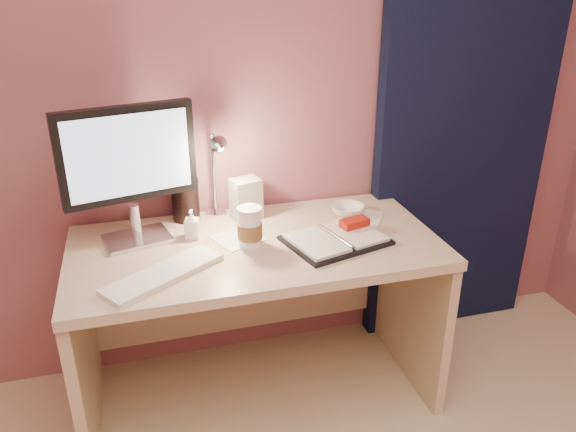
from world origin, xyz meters
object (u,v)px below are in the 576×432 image
object	(u,v)px
lotion_bottle	(192,224)
desk_lamp	(215,169)
product_box	(246,199)
monitor	(128,163)
bowl	(348,210)
desk	(253,284)
planner	(337,238)
keyboard	(164,274)
dark_jar	(186,201)
coffee_cup	(250,228)

from	to	relation	value
lotion_bottle	desk_lamp	xyz separation A→B (m)	(0.11, 0.10, 0.18)
lotion_bottle	product_box	world-z (taller)	product_box
monitor	bowl	xyz separation A→B (m)	(0.87, 0.01, -0.29)
desk	desk_lamp	distance (m)	0.50
planner	desk_lamp	bearing A→B (deg)	131.02
product_box	desk_lamp	bearing A→B (deg)	178.08
desk	product_box	xyz separation A→B (m)	(0.01, 0.16, 0.31)
keyboard	desk	bearing A→B (deg)	-0.12
planner	dark_jar	xyz separation A→B (m)	(-0.53, 0.36, 0.07)
coffee_cup	dark_jar	bearing A→B (deg)	124.14
planner	dark_jar	size ratio (longest dim) A/B	2.65
monitor	coffee_cup	bearing A→B (deg)	-33.38
desk	monitor	world-z (taller)	monitor
product_box	monitor	bearing A→B (deg)	177.73
monitor	lotion_bottle	bearing A→B (deg)	-20.83
coffee_cup	bowl	xyz separation A→B (m)	(0.46, 0.16, -0.05)
desk_lamp	dark_jar	bearing A→B (deg)	140.52
desk	product_box	bearing A→B (deg)	85.56
keyboard	desk_lamp	size ratio (longest dim) A/B	1.15
lotion_bottle	dark_jar	xyz separation A→B (m)	(-0.00, 0.18, 0.02)
product_box	planner	bearing A→B (deg)	-61.01
desk	keyboard	size ratio (longest dim) A/B	3.20
planner	lotion_bottle	bearing A→B (deg)	145.91
planner	keyboard	bearing A→B (deg)	172.72
product_box	dark_jar	bearing A→B (deg)	152.30
monitor	bowl	bearing A→B (deg)	-12.63
dark_jar	desk_lamp	bearing A→B (deg)	-35.63
lotion_bottle	dark_jar	distance (m)	0.18
monitor	product_box	world-z (taller)	monitor
coffee_cup	monitor	bearing A→B (deg)	160.05
desk_lamp	planner	bearing A→B (deg)	-37.71
bowl	product_box	size ratio (longest dim) A/B	0.81
monitor	coffee_cup	distance (m)	0.50
desk_lamp	desk	bearing A→B (deg)	-54.31
planner	coffee_cup	size ratio (longest dim) A/B	2.78
monitor	planner	size ratio (longest dim) A/B	1.25
desk	planner	distance (m)	0.41
planner	coffee_cup	xyz separation A→B (m)	(-0.33, 0.06, 0.06)
monitor	coffee_cup	world-z (taller)	monitor
monitor	lotion_bottle	world-z (taller)	monitor
lotion_bottle	product_box	size ratio (longest dim) A/B	0.67
keyboard	planner	bearing A→B (deg)	-25.58
lotion_bottle	desk_lamp	distance (m)	0.23
desk	coffee_cup	xyz separation A→B (m)	(-0.02, -0.08, 0.30)
lotion_bottle	product_box	bearing A→B (deg)	27.52
bowl	planner	bearing A→B (deg)	-120.07
planner	bowl	xyz separation A→B (m)	(0.13, 0.22, 0.01)
product_box	desk_lamp	size ratio (longest dim) A/B	0.45
bowl	desk_lamp	size ratio (longest dim) A/B	0.37
keyboard	desk_lamp	xyz separation A→B (m)	(0.25, 0.37, 0.23)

